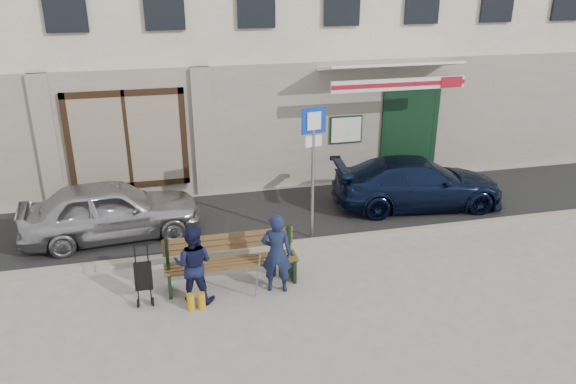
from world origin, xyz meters
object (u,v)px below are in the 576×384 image
object	(u,v)px
bench	(229,262)
stroller	(143,277)
car_silver	(111,210)
man	(277,253)
woman	(193,264)
car_navy	(418,183)
parking_sign	(313,152)

from	to	relation	value
bench	stroller	size ratio (longest dim) A/B	2.35
car_silver	bench	bearing A→B (deg)	-144.65
man	woman	world-z (taller)	man
woman	car_silver	bearing A→B (deg)	-42.75
bench	stroller	xyz separation A→B (m)	(-1.50, -0.18, -0.01)
bench	man	distance (m)	0.93
stroller	car_navy	bearing A→B (deg)	24.75
car_navy	bench	size ratio (longest dim) A/B	1.70
bench	woman	distance (m)	0.79
car_silver	parking_sign	distance (m)	4.44
car_navy	man	world-z (taller)	man
man	woman	distance (m)	1.45
man	woman	xyz separation A→B (m)	(-1.45, 0.02, -0.03)
parking_sign	bench	xyz separation A→B (m)	(-1.97, -1.49, -1.46)
parking_sign	woman	bearing A→B (deg)	-155.18
man	stroller	xyz separation A→B (m)	(-2.30, 0.20, -0.29)
bench	woman	world-z (taller)	woman
woman	stroller	world-z (taller)	woman
man	stroller	bearing A→B (deg)	10.20
car_silver	woman	world-z (taller)	woman
stroller	man	bearing A→B (deg)	-3.43
bench	man	xyz separation A→B (m)	(0.80, -0.39, 0.28)
car_navy	parking_sign	world-z (taller)	parking_sign
car_silver	parking_sign	world-z (taller)	parking_sign
woman	parking_sign	bearing A→B (deg)	-125.00
stroller	woman	bearing A→B (deg)	-10.82
woman	stroller	bearing A→B (deg)	7.36
car_silver	parking_sign	xyz separation A→B (m)	(4.12, -1.02, 1.29)
man	woman	bearing A→B (deg)	14.63
parking_sign	man	xyz separation A→B (m)	(-1.18, -1.87, -1.18)
bench	stroller	bearing A→B (deg)	-173.11
car_navy	woman	world-z (taller)	woman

